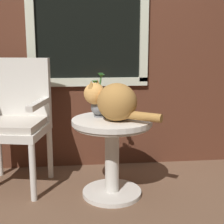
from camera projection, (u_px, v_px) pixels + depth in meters
name	position (u px, v px, depth m)	size (l,w,h in m)	color
ground_plane	(102.00, 203.00, 2.28)	(6.00, 6.00, 0.00)	brown
back_wall	(93.00, 17.00, 2.74)	(4.00, 0.07, 2.60)	#562D1E
wicker_side_table	(112.00, 143.00, 2.32)	(0.56, 0.56, 0.57)	silver
wicker_chair	(15.00, 116.00, 2.49)	(0.56, 0.55, 0.97)	silver
cat	(114.00, 101.00, 2.22)	(0.50, 0.40, 0.27)	#AD7A3D
pewter_vase_with_ivy	(99.00, 104.00, 2.34)	(0.12, 0.12, 0.31)	slate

